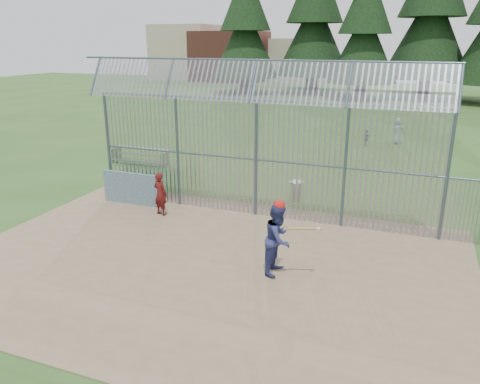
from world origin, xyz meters
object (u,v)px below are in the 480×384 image
at_px(bleacher, 140,155).
at_px(trash_can, 297,191).
at_px(dugout_wall, 133,189).
at_px(batter, 278,239).
at_px(onlooker, 160,194).

bearing_deg(bleacher, trash_can, -16.98).
relative_size(dugout_wall, bleacher, 0.83).
relative_size(dugout_wall, batter, 1.32).
relative_size(dugout_wall, trash_can, 3.05).
relative_size(batter, onlooker, 1.24).
bearing_deg(onlooker, batter, 167.57).
relative_size(batter, bleacher, 0.63).
bearing_deg(trash_can, onlooker, -140.91).
bearing_deg(trash_can, batter, -80.21).
xyz_separation_m(batter, trash_can, (-1.02, 5.90, -0.59)).
xyz_separation_m(dugout_wall, bleacher, (-3.09, 5.30, -0.21)).
height_order(dugout_wall, trash_can, dugout_wall).
distance_m(batter, bleacher, 12.91).
bearing_deg(bleacher, dugout_wall, -59.73).
height_order(trash_can, bleacher, trash_can).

